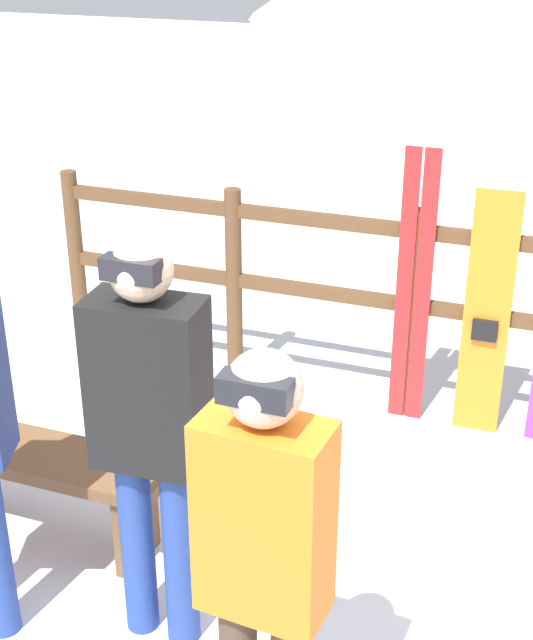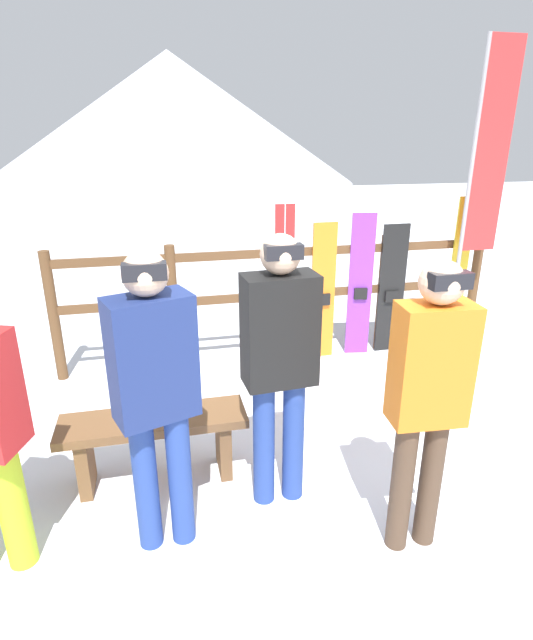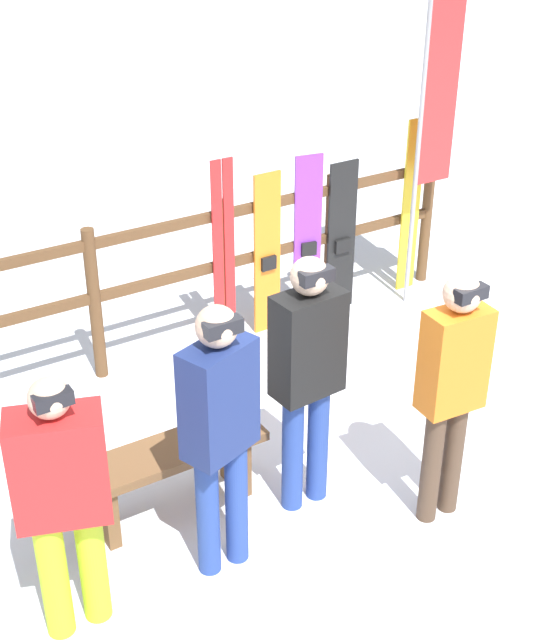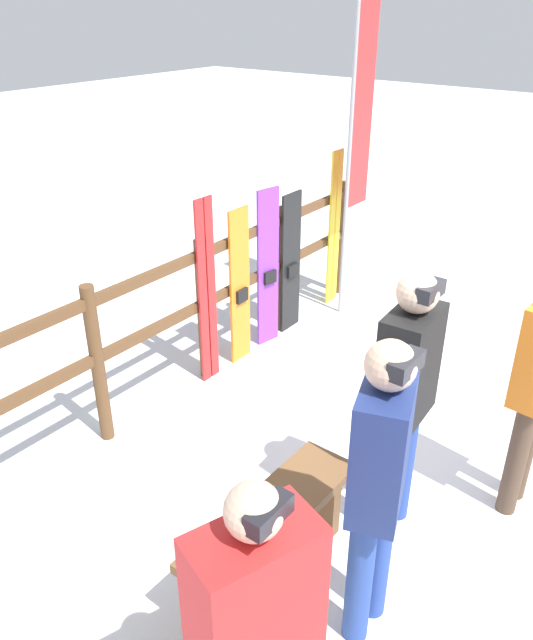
{
  "view_description": "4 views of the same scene",
  "coord_description": "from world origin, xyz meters",
  "px_view_note": "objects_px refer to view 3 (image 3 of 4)",
  "views": [
    {
      "loc": [
        0.83,
        -2.51,
        2.76
      ],
      "look_at": [
        -0.61,
        1.37,
        0.84
      ],
      "focal_mm": 50.0,
      "sensor_mm": 36.0,
      "label": 1
    },
    {
      "loc": [
        -1.24,
        -2.59,
        2.24
      ],
      "look_at": [
        -0.41,
        1.04,
        0.85
      ],
      "focal_mm": 28.0,
      "sensor_mm": 36.0,
      "label": 2
    },
    {
      "loc": [
        -3.15,
        -3.73,
        3.84
      ],
      "look_at": [
        -0.26,
        0.98,
        0.8
      ],
      "focal_mm": 50.0,
      "sensor_mm": 36.0,
      "label": 3
    },
    {
      "loc": [
        -3.38,
        -1.17,
        3.0
      ],
      "look_at": [
        -0.57,
        1.0,
        1.14
      ],
      "focal_mm": 35.0,
      "sensor_mm": 36.0,
      "label": 4
    }
  ],
  "objects_px": {
    "person_red": "(63,493)",
    "rental_flag": "(434,95)",
    "person_orange": "(452,381)",
    "person_black": "(307,367)",
    "ski_pair_red": "(224,255)",
    "snowboard_orange": "(267,255)",
    "snowboard_purple": "(307,240)",
    "bench": "(171,465)",
    "ski_pair_yellow": "(411,207)",
    "person_navy": "(220,423)",
    "snowboard_black_stripe": "(341,238)"
  },
  "relations": [
    {
      "from": "bench",
      "to": "ski_pair_yellow",
      "type": "height_order",
      "value": "ski_pair_yellow"
    },
    {
      "from": "snowboard_orange",
      "to": "snowboard_purple",
      "type": "height_order",
      "value": "snowboard_purple"
    },
    {
      "from": "person_black",
      "to": "snowboard_orange",
      "type": "xyz_separation_m",
      "value": [
        0.99,
        2.06,
        -0.31
      ]
    },
    {
      "from": "bench",
      "to": "person_red",
      "type": "relative_size",
      "value": 0.77
    },
    {
      "from": "snowboard_purple",
      "to": "rental_flag",
      "type": "relative_size",
      "value": 0.49
    },
    {
      "from": "snowboard_orange",
      "to": "snowboard_purple",
      "type": "relative_size",
      "value": 0.95
    },
    {
      "from": "snowboard_black_stripe",
      "to": "snowboard_orange",
      "type": "bearing_deg",
      "value": 180.0
    },
    {
      "from": "person_red",
      "to": "ski_pair_red",
      "type": "height_order",
      "value": "ski_pair_red"
    },
    {
      "from": "person_black",
      "to": "rental_flag",
      "type": "relative_size",
      "value": 0.56
    },
    {
      "from": "ski_pair_yellow",
      "to": "snowboard_black_stripe",
      "type": "bearing_deg",
      "value": -179.74
    },
    {
      "from": "person_black",
      "to": "ski_pair_yellow",
      "type": "xyz_separation_m",
      "value": [
        2.53,
        2.06,
        -0.2
      ]
    },
    {
      "from": "ski_pair_red",
      "to": "snowboard_orange",
      "type": "distance_m",
      "value": 0.43
    },
    {
      "from": "person_navy",
      "to": "snowboard_black_stripe",
      "type": "bearing_deg",
      "value": 42.66
    },
    {
      "from": "person_red",
      "to": "rental_flag",
      "type": "height_order",
      "value": "rental_flag"
    },
    {
      "from": "person_red",
      "to": "rental_flag",
      "type": "bearing_deg",
      "value": 26.46
    },
    {
      "from": "snowboard_black_stripe",
      "to": "ski_pair_yellow",
      "type": "xyz_separation_m",
      "value": [
        0.77,
        0.0,
        0.13
      ]
    },
    {
      "from": "ski_pair_red",
      "to": "snowboard_orange",
      "type": "xyz_separation_m",
      "value": [
        0.41,
        -0.0,
        -0.1
      ]
    },
    {
      "from": "ski_pair_red",
      "to": "snowboard_black_stripe",
      "type": "relative_size",
      "value": 1.17
    },
    {
      "from": "person_navy",
      "to": "snowboard_orange",
      "type": "height_order",
      "value": "person_navy"
    },
    {
      "from": "bench",
      "to": "person_orange",
      "type": "bearing_deg",
      "value": -32.53
    },
    {
      "from": "snowboard_black_stripe",
      "to": "snowboard_purple",
      "type": "bearing_deg",
      "value": 179.98
    },
    {
      "from": "ski_pair_red",
      "to": "ski_pair_yellow",
      "type": "height_order",
      "value": "ski_pair_yellow"
    },
    {
      "from": "person_navy",
      "to": "rental_flag",
      "type": "bearing_deg",
      "value": 32.73
    },
    {
      "from": "person_black",
      "to": "snowboard_purple",
      "type": "relative_size",
      "value": 1.15
    },
    {
      "from": "bench",
      "to": "rental_flag",
      "type": "xyz_separation_m",
      "value": [
        3.25,
        1.48,
        1.55
      ]
    },
    {
      "from": "person_black",
      "to": "snowboard_black_stripe",
      "type": "xyz_separation_m",
      "value": [
        1.75,
        2.06,
        -0.33
      ]
    },
    {
      "from": "snowboard_purple",
      "to": "person_navy",
      "type": "bearing_deg",
      "value": -132.82
    },
    {
      "from": "person_black",
      "to": "rental_flag",
      "type": "height_order",
      "value": "rental_flag"
    },
    {
      "from": "snowboard_orange",
      "to": "person_red",
      "type": "bearing_deg",
      "value": -139.03
    },
    {
      "from": "person_navy",
      "to": "rental_flag",
      "type": "distance_m",
      "value": 3.92
    },
    {
      "from": "person_black",
      "to": "rental_flag",
      "type": "distance_m",
      "value": 3.22
    },
    {
      "from": "snowboard_purple",
      "to": "snowboard_black_stripe",
      "type": "distance_m",
      "value": 0.37
    },
    {
      "from": "person_orange",
      "to": "ski_pair_yellow",
      "type": "distance_m",
      "value": 3.22
    },
    {
      "from": "rental_flag",
      "to": "person_orange",
      "type": "bearing_deg",
      "value": -127.45
    },
    {
      "from": "person_orange",
      "to": "rental_flag",
      "type": "distance_m",
      "value": 3.14
    },
    {
      "from": "person_navy",
      "to": "snowboard_purple",
      "type": "distance_m",
      "value": 3.12
    },
    {
      "from": "snowboard_purple",
      "to": "ski_pair_red",
      "type": "bearing_deg",
      "value": 179.76
    },
    {
      "from": "person_orange",
      "to": "ski_pair_yellow",
      "type": "xyz_separation_m",
      "value": [
        1.87,
        2.61,
        -0.18
      ]
    },
    {
      "from": "snowboard_black_stripe",
      "to": "rental_flag",
      "type": "distance_m",
      "value": 1.43
    },
    {
      "from": "person_red",
      "to": "rental_flag",
      "type": "relative_size",
      "value": 0.51
    },
    {
      "from": "person_navy",
      "to": "person_orange",
      "type": "relative_size",
      "value": 1.03
    },
    {
      "from": "person_orange",
      "to": "person_red",
      "type": "height_order",
      "value": "person_orange"
    },
    {
      "from": "person_orange",
      "to": "rental_flag",
      "type": "xyz_separation_m",
      "value": [
        1.83,
        2.39,
        0.9
      ]
    },
    {
      "from": "rental_flag",
      "to": "ski_pair_yellow",
      "type": "bearing_deg",
      "value": 79.38
    },
    {
      "from": "person_black",
      "to": "rental_flag",
      "type": "xyz_separation_m",
      "value": [
        2.49,
        1.84,
        0.88
      ]
    },
    {
      "from": "person_navy",
      "to": "snowboard_black_stripe",
      "type": "height_order",
      "value": "person_navy"
    },
    {
      "from": "ski_pair_yellow",
      "to": "person_red",
      "type": "bearing_deg",
      "value": -151.34
    },
    {
      "from": "bench",
      "to": "person_red",
      "type": "xyz_separation_m",
      "value": [
        -0.86,
        -0.57,
        0.55
      ]
    },
    {
      "from": "ski_pair_red",
      "to": "ski_pair_yellow",
      "type": "relative_size",
      "value": 0.99
    },
    {
      "from": "rental_flag",
      "to": "bench",
      "type": "bearing_deg",
      "value": -155.55
    }
  ]
}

